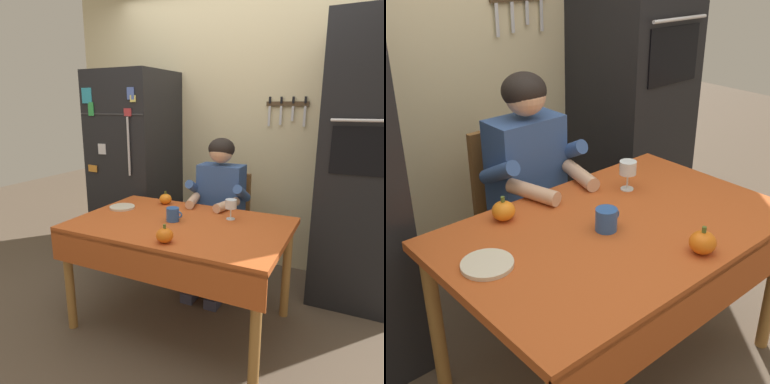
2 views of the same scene
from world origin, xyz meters
TOP-DOWN VIEW (x-y plane):
  - ground_plane at (0.00, 0.00)m, footprint 10.00×10.00m
  - back_wall_assembly at (0.05, 1.35)m, footprint 3.70×0.13m
  - refrigerator at (-0.95, 0.96)m, footprint 0.68×0.71m
  - wall_oven at (1.05, 1.00)m, footprint 0.60×0.64m
  - dining_table at (0.00, 0.08)m, footprint 1.40×0.90m
  - chair_behind_person at (0.03, 0.87)m, footprint 0.40×0.40m
  - seated_person at (0.03, 0.68)m, footprint 0.47×0.55m
  - coffee_mug at (-0.06, 0.10)m, footprint 0.11×0.09m
  - wine_glass at (0.28, 0.31)m, footprint 0.08×0.08m
  - pumpkin_large at (0.09, -0.25)m, footprint 0.10×0.10m
  - pumpkin_medium at (-0.31, 0.44)m, footprint 0.10×0.10m
  - serving_tray at (-0.55, 0.19)m, footprint 0.19×0.19m

SIDE VIEW (x-z plane):
  - ground_plane at x=0.00m, z-range 0.00..0.00m
  - chair_behind_person at x=0.03m, z-range 0.05..0.98m
  - dining_table at x=0.00m, z-range 0.29..1.03m
  - seated_person at x=0.03m, z-range 0.11..1.36m
  - serving_tray at x=-0.55m, z-range 0.74..0.76m
  - pumpkin_medium at x=-0.31m, z-range 0.73..0.83m
  - pumpkin_large at x=0.09m, z-range 0.73..0.84m
  - coffee_mug at x=-0.06m, z-range 0.74..0.83m
  - wine_glass at x=0.28m, z-range 0.77..0.91m
  - refrigerator at x=-0.95m, z-range 0.00..1.80m
  - wall_oven at x=1.05m, z-range 0.00..2.10m
  - back_wall_assembly at x=0.05m, z-range 0.00..2.60m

